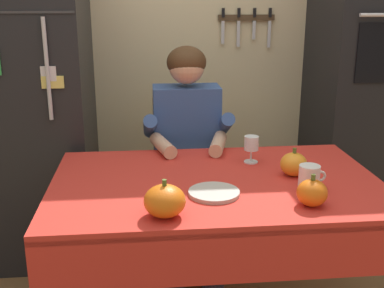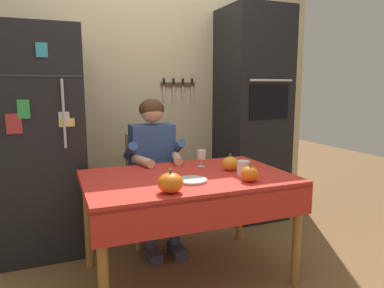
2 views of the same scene
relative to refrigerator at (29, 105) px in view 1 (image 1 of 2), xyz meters
The scene contains 12 objects.
back_wall_assembly 1.15m from the refrigerator, 21.32° to the left, with size 3.70×0.13×2.60m.
refrigerator is the anchor object (origin of this frame).
wall_oven 2.01m from the refrigerator, ahead, with size 0.60×0.64×2.10m.
dining_table 1.32m from the refrigerator, 42.91° to the right, with size 1.40×0.90×0.74m.
chair_behind_person 0.97m from the refrigerator, ahead, with size 0.40×0.40×0.93m.
seated_person 0.94m from the refrigerator, 17.61° to the right, with size 0.47×0.55×1.25m.
coffee_mug 1.65m from the refrigerator, 37.64° to the right, with size 0.11×0.09×0.10m.
wine_glass 1.32m from the refrigerator, 29.61° to the right, with size 0.07×0.07×0.13m.
pumpkin_large 1.40m from the refrigerator, 59.16° to the right, with size 0.15×0.15×0.14m.
pumpkin_medium 1.55m from the refrigerator, 33.05° to the right, with size 0.12×0.12×0.13m.
pumpkin_small 1.72m from the refrigerator, 42.53° to the right, with size 0.11×0.11×0.12m.
serving_tray 1.38m from the refrigerator, 48.07° to the right, with size 0.20×0.20×0.02m, color #B7B2A8.
Camera 1 is at (-0.29, -1.81, 1.49)m, focal length 45.24 mm.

